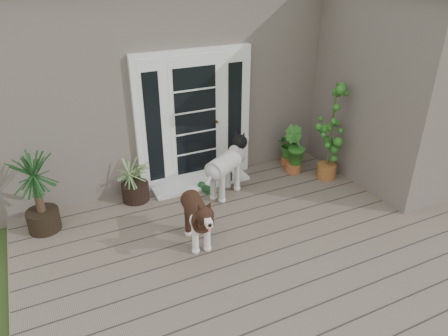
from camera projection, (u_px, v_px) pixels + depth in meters
name	position (u px, v px, depth m)	size (l,w,h in m)	color
deck	(277.00, 254.00, 5.31)	(6.20, 4.60, 0.12)	#6B5B4C
house_main	(164.00, 67.00, 8.04)	(7.40, 4.00, 3.10)	#665E54
house_wing	(399.00, 90.00, 6.64)	(1.60, 2.40, 3.10)	#665E54
door_unit	(195.00, 119.00, 6.48)	(1.90, 0.14, 2.15)	white
door_step	(201.00, 183.00, 6.80)	(1.60, 0.40, 0.05)	white
brindle_dog	(197.00, 220.00, 5.27)	(0.37, 0.86, 0.72)	#392115
white_dog	(225.00, 172.00, 6.36)	(0.41, 0.95, 0.79)	white
spider_plant	(134.00, 178.00, 6.23)	(0.69, 0.69, 0.73)	#749259
yucca	(37.00, 192.00, 5.43)	(0.81, 0.81, 1.17)	#11341A
herb_a	(288.00, 151.00, 7.34)	(0.43, 0.43, 0.55)	#225A19
herb_b	(294.00, 156.00, 7.08)	(0.40, 0.40, 0.60)	#275E1B
herb_c	(326.00, 146.00, 7.58)	(0.31, 0.31, 0.49)	#214D16
sapling	(331.00, 131.00, 6.66)	(0.50, 0.50, 1.69)	#275D1A
clog_left	(205.00, 188.00, 6.61)	(0.15, 0.32, 0.10)	#163819
clog_right	(229.00, 177.00, 6.94)	(0.15, 0.32, 0.09)	#14321B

